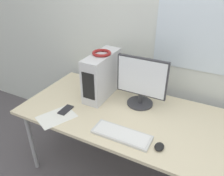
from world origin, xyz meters
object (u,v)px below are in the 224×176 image
(mouse, at_px, (159,147))
(cell_phone, at_px, (66,110))
(pc_tower, at_px, (102,75))
(monitor_main, at_px, (141,82))
(headphones, at_px, (102,53))
(keyboard, at_px, (122,134))

(mouse, height_order, cell_phone, mouse)
(pc_tower, distance_m, monitor_main, 0.39)
(headphones, bearing_deg, mouse, -32.68)
(monitor_main, bearing_deg, mouse, -55.24)
(monitor_main, height_order, mouse, monitor_main)
(keyboard, xyz_separation_m, mouse, (0.29, 0.00, 0.00))
(keyboard, xyz_separation_m, cell_phone, (-0.57, 0.07, -0.01))
(headphones, relative_size, keyboard, 0.38)
(monitor_main, bearing_deg, headphones, -179.18)
(monitor_main, distance_m, cell_phone, 0.70)
(monitor_main, distance_m, keyboard, 0.51)
(pc_tower, xyz_separation_m, keyboard, (0.42, -0.45, -0.20))
(keyboard, distance_m, mouse, 0.29)
(pc_tower, distance_m, cell_phone, 0.46)
(pc_tower, bearing_deg, keyboard, -47.42)
(keyboard, height_order, cell_phone, keyboard)
(headphones, distance_m, cell_phone, 0.59)
(pc_tower, relative_size, keyboard, 1.08)
(pc_tower, height_order, cell_phone, pc_tower)
(headphones, xyz_separation_m, cell_phone, (-0.15, -0.38, -0.42))
(headphones, bearing_deg, pc_tower, -90.00)
(mouse, xyz_separation_m, cell_phone, (-0.85, 0.07, -0.01))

